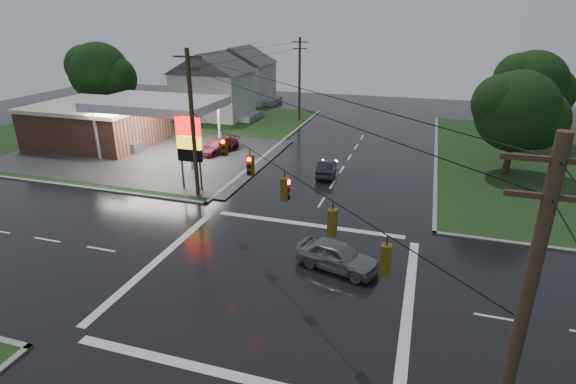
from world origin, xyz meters
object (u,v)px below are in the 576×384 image
(tree_ne_near, at_px, (519,112))
(tree_ne_far, at_px, (533,86))
(utility_pole_se, at_px, (516,346))
(car_pump, at_px, (218,146))
(gas_station, at_px, (105,122))
(car_crossing, at_px, (337,256))
(house_far, at_px, (241,74))
(pylon_sign, at_px, (189,141))
(utility_pole_nw, at_px, (193,123))
(tree_nw_behind, at_px, (101,73))
(utility_pole_n, at_px, (300,78))
(car_north, at_px, (327,168))
(house_near, at_px, (213,84))

(tree_ne_near, relative_size, tree_ne_far, 0.92)
(utility_pole_se, relative_size, tree_ne_far, 1.12)
(utility_pole_se, height_order, car_pump, utility_pole_se)
(gas_station, distance_m, tree_ne_far, 45.29)
(car_crossing, relative_size, car_pump, 0.93)
(tree_ne_near, distance_m, car_crossing, 23.30)
(house_far, relative_size, car_pump, 2.23)
(gas_station, bearing_deg, tree_ne_far, 18.46)
(tree_ne_near, bearing_deg, utility_pole_se, -98.38)
(pylon_sign, bearing_deg, gas_station, 148.78)
(utility_pole_nw, bearing_deg, pylon_sign, 135.00)
(utility_pole_nw, bearing_deg, tree_ne_far, 42.59)
(tree_nw_behind, bearing_deg, utility_pole_n, 18.21)
(gas_station, bearing_deg, car_pump, 2.83)
(gas_station, distance_m, car_pump, 12.82)
(house_far, bearing_deg, car_pump, -72.08)
(tree_nw_behind, height_order, car_crossing, tree_nw_behind)
(utility_pole_se, xyz_separation_m, tree_ne_near, (4.64, 31.49, -0.16))
(car_north, bearing_deg, pylon_sign, 28.88)
(utility_pole_nw, distance_m, tree_ne_far, 36.20)
(tree_nw_behind, bearing_deg, gas_station, -51.58)
(house_near, xyz_separation_m, house_far, (-1.00, 12.00, 0.00))
(house_near, distance_m, car_pump, 17.96)
(utility_pole_se, height_order, tree_ne_near, utility_pole_se)
(tree_ne_far, xyz_separation_m, car_pump, (-30.15, -13.67, -5.46))
(pylon_sign, height_order, house_far, house_far)
(gas_station, height_order, car_north, gas_station)
(car_crossing, bearing_deg, gas_station, 73.80)
(gas_station, height_order, utility_pole_nw, utility_pole_nw)
(house_far, bearing_deg, pylon_sign, -73.02)
(tree_nw_behind, bearing_deg, tree_ne_far, 4.49)
(utility_pole_se, bearing_deg, tree_ne_far, 80.02)
(gas_station, relative_size, pylon_sign, 4.37)
(utility_pole_nw, xyz_separation_m, tree_nw_behind, (-24.34, 20.49, 0.46))
(utility_pole_n, xyz_separation_m, car_pump, (-3.50, -17.67, -4.75))
(utility_pole_n, relative_size, house_near, 0.95)
(utility_pole_nw, distance_m, tree_ne_near, 26.74)
(house_near, xyz_separation_m, tree_ne_far, (38.10, -2.01, 1.77))
(house_near, relative_size, tree_ne_near, 1.23)
(car_north, bearing_deg, house_near, -49.40)
(utility_pole_n, distance_m, tree_ne_near, 28.55)
(pylon_sign, bearing_deg, house_far, 106.98)
(car_north, relative_size, car_pump, 0.83)
(house_far, xyz_separation_m, tree_ne_far, (39.10, -14.01, 1.77))
(utility_pole_nw, distance_m, car_north, 12.46)
(utility_pole_nw, bearing_deg, utility_pole_se, -45.00)
(pylon_sign, distance_m, car_north, 12.03)
(car_crossing, bearing_deg, house_near, 50.59)
(utility_pole_se, distance_m, tree_ne_near, 31.83)
(pylon_sign, bearing_deg, utility_pole_n, 87.92)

